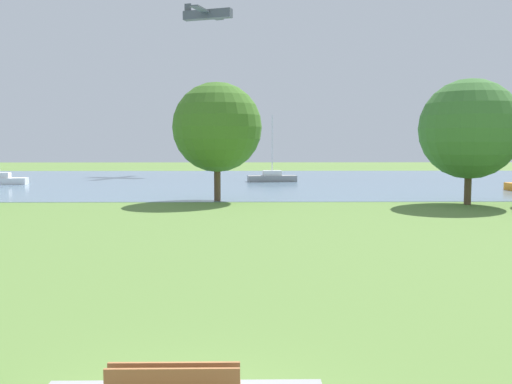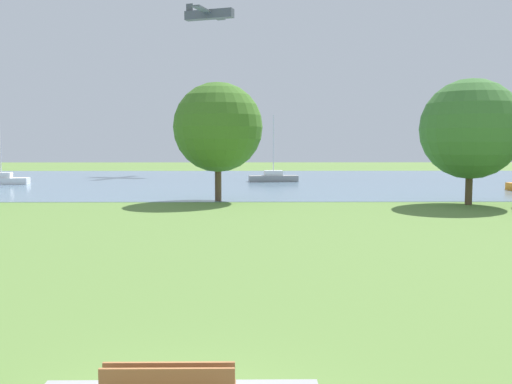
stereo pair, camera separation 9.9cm
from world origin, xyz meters
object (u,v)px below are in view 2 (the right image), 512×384
Objects in this scene: sailboat_white at (1,179)px; tree_east_far at (471,129)px; light_aircraft at (209,14)px; sailboat_gray at (273,177)px; tree_west_near at (218,127)px.

sailboat_white is 40.97m from tree_east_far.
sailboat_white is at bearing -130.66° from light_aircraft.
light_aircraft is (17.88, 20.81, 19.52)m from sailboat_white.
sailboat_gray is 0.83× the size of sailboat_white.
sailboat_gray is 19.34m from tree_west_near.
sailboat_gray is 0.79× the size of light_aircraft.
light_aircraft is (-7.50, 17.43, 19.54)m from sailboat_gray.
tree_west_near is (-4.45, -18.29, 4.46)m from sailboat_gray.
tree_east_far is at bearing -25.13° from sailboat_white.
tree_west_near and tree_east_far have the same top height.
light_aircraft reaches higher than tree_west_near.
tree_east_far is 0.95× the size of light_aircraft.
tree_west_near is at bearing -35.47° from sailboat_white.
sailboat_white is 0.96× the size of light_aircraft.
sailboat_gray is 25.60m from sailboat_white.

